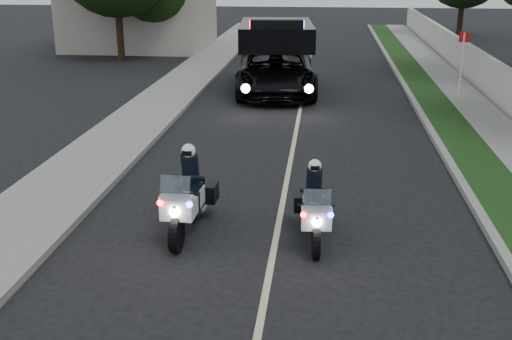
# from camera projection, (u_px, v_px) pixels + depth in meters

# --- Properties ---
(ground) EXTENTS (120.00, 120.00, 0.00)m
(ground) POSITION_uv_depth(u_px,v_px,m) (274.00, 249.00, 11.53)
(ground) COLOR black
(ground) RESTS_ON ground
(curb_right) EXTENTS (0.20, 60.00, 0.15)m
(curb_right) POSITION_uv_depth(u_px,v_px,m) (424.00, 119.00, 20.49)
(curb_right) COLOR gray
(curb_right) RESTS_ON ground
(grass_verge) EXTENTS (1.20, 60.00, 0.16)m
(grass_verge) POSITION_uv_depth(u_px,v_px,m) (446.00, 120.00, 20.41)
(grass_verge) COLOR #193814
(grass_verge) RESTS_ON ground
(sidewalk_right) EXTENTS (1.40, 60.00, 0.16)m
(sidewalk_right) POSITION_uv_depth(u_px,v_px,m) (487.00, 121.00, 20.28)
(sidewalk_right) COLOR gray
(sidewalk_right) RESTS_ON ground
(curb_left) EXTENTS (0.20, 60.00, 0.15)m
(curb_left) POSITION_uv_depth(u_px,v_px,m) (178.00, 113.00, 21.34)
(curb_left) COLOR gray
(curb_left) RESTS_ON ground
(sidewalk_left) EXTENTS (2.00, 60.00, 0.16)m
(sidewalk_left) POSITION_uv_depth(u_px,v_px,m) (147.00, 112.00, 21.45)
(sidewalk_left) COLOR gray
(sidewalk_left) RESTS_ON ground
(lane_marking) EXTENTS (0.12, 50.00, 0.01)m
(lane_marking) POSITION_uv_depth(u_px,v_px,m) (299.00, 118.00, 20.94)
(lane_marking) COLOR #BFB78C
(lane_marking) RESTS_ON ground
(police_moto_left) EXTENTS (0.81, 2.10, 1.76)m
(police_moto_left) POSITION_uv_depth(u_px,v_px,m) (189.00, 232.00, 12.26)
(police_moto_left) COLOR silver
(police_moto_left) RESTS_ON ground
(police_moto_right) EXTENTS (0.79, 1.89, 1.57)m
(police_moto_right) POSITION_uv_depth(u_px,v_px,m) (313.00, 239.00, 11.93)
(police_moto_right) COLOR silver
(police_moto_right) RESTS_ON ground
(police_suv) EXTENTS (3.58, 6.74, 3.16)m
(police_suv) POSITION_uv_depth(u_px,v_px,m) (276.00, 93.00, 24.90)
(police_suv) COLOR black
(police_suv) RESTS_ON ground
(bicycle) EXTENTS (0.69, 1.71, 0.88)m
(bicycle) POSITION_uv_depth(u_px,v_px,m) (261.00, 56.00, 34.26)
(bicycle) COLOR black
(bicycle) RESTS_ON ground
(cyclist) EXTENTS (0.65, 0.46, 1.74)m
(cyclist) POSITION_uv_depth(u_px,v_px,m) (261.00, 56.00, 34.26)
(cyclist) COLOR black
(cyclist) RESTS_ON ground
(sign_post) EXTENTS (0.52, 0.52, 2.53)m
(sign_post) POSITION_uv_depth(u_px,v_px,m) (458.00, 96.00, 24.29)
(sign_post) COLOR #AB130C
(sign_post) RESTS_ON ground
(tree_right_e) EXTENTS (6.71, 6.71, 8.84)m
(tree_right_e) POSITION_uv_depth(u_px,v_px,m) (458.00, 38.00, 41.81)
(tree_right_e) COLOR #173510
(tree_right_e) RESTS_ON ground
(tree_left_near) EXTENTS (4.56, 4.56, 7.43)m
(tree_left_near) POSITION_uv_depth(u_px,v_px,m) (159.00, 54.00, 34.87)
(tree_left_near) COLOR #1D3D14
(tree_left_near) RESTS_ON ground
(tree_left_far) EXTENTS (6.15, 6.15, 10.08)m
(tree_left_far) POSITION_uv_depth(u_px,v_px,m) (122.00, 60.00, 32.70)
(tree_left_far) COLOR #193310
(tree_left_far) RESTS_ON ground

